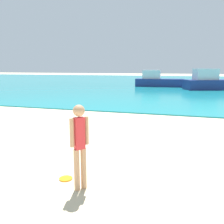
# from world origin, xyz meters

# --- Properties ---
(water) EXTENTS (160.00, 60.00, 0.06)m
(water) POSITION_xyz_m (0.00, 43.24, 0.03)
(water) COLOR teal
(water) RESTS_ON ground
(person_standing) EXTENTS (0.28, 0.31, 1.67)m
(person_standing) POSITION_xyz_m (0.30, 5.11, 0.95)
(person_standing) COLOR tan
(person_standing) RESTS_ON ground
(frisbee) EXTENTS (0.28, 0.28, 0.03)m
(frisbee) POSITION_xyz_m (-0.17, 5.40, 0.01)
(frisbee) COLOR orange
(frisbee) RESTS_ON ground
(boat_near) EXTENTS (6.69, 4.38, 2.18)m
(boat_near) POSITION_xyz_m (4.72, 29.12, 0.81)
(boat_near) COLOR navy
(boat_near) RESTS_ON water
(boat_far) EXTENTS (5.89, 2.05, 1.98)m
(boat_far) POSITION_xyz_m (-1.34, 31.68, 0.75)
(boat_far) COLOR navy
(boat_far) RESTS_ON water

